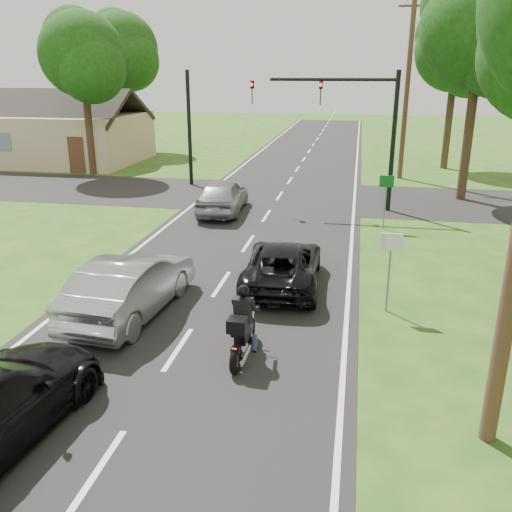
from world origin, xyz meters
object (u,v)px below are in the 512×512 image
at_px(silver_sedan, 131,286).
at_px(traffic_signal, 351,115).
at_px(silver_suv, 223,195).
at_px(dark_suv, 283,264).
at_px(utility_pole_far, 407,87).
at_px(motorcycle_rider, 243,330).
at_px(sign_white, 391,253).
at_px(sign_green, 386,189).

bearing_deg(silver_sedan, traffic_signal, -107.86).
bearing_deg(silver_suv, dark_suv, 112.38).
bearing_deg(silver_sedan, dark_suv, -138.37).
relative_size(silver_suv, utility_pole_far, 0.45).
bearing_deg(traffic_signal, motorcycle_rider, -97.37).
xyz_separation_m(silver_suv, sign_white, (6.70, -9.30, 0.83)).
xyz_separation_m(utility_pole_far, sign_green, (-1.30, -11.02, -3.49)).
height_order(dark_suv, sign_green, sign_green).
distance_m(silver_suv, sign_white, 11.50).
bearing_deg(motorcycle_rider, utility_pole_far, 79.82).
relative_size(motorcycle_rider, utility_pole_far, 0.20).
relative_size(sign_white, sign_green, 1.00).
xyz_separation_m(motorcycle_rider, sign_white, (3.18, 3.08, 0.93)).
relative_size(dark_suv, traffic_signal, 0.71).
relative_size(silver_suv, sign_white, 2.10).
bearing_deg(sign_white, silver_sedan, -167.95).
relative_size(silver_sedan, silver_suv, 1.06).
height_order(traffic_signal, sign_white, traffic_signal).
bearing_deg(traffic_signal, sign_white, -82.95).
height_order(motorcycle_rider, traffic_signal, traffic_signal).
bearing_deg(dark_suv, sign_white, 153.37).
relative_size(silver_suv, sign_green, 2.10).
bearing_deg(sign_green, traffic_signal, 117.38).
bearing_deg(silver_suv, motorcycle_rider, 102.92).
bearing_deg(utility_pole_far, silver_sedan, -111.31).
xyz_separation_m(motorcycle_rider, dark_suv, (0.27, 4.38, -0.03)).
height_order(motorcycle_rider, utility_pole_far, utility_pole_far).
bearing_deg(utility_pole_far, sign_white, -94.51).
relative_size(utility_pole_far, sign_white, 4.71).
height_order(dark_suv, utility_pole_far, utility_pole_far).
distance_m(motorcycle_rider, dark_suv, 4.39).
relative_size(dark_suv, sign_white, 2.13).
height_order(silver_sedan, silver_suv, silver_sedan).
height_order(silver_sedan, utility_pole_far, utility_pole_far).
bearing_deg(utility_pole_far, motorcycle_rider, -101.97).
bearing_deg(silver_suv, silver_sedan, 88.36).
distance_m(motorcycle_rider, sign_white, 4.52).
xyz_separation_m(traffic_signal, sign_green, (1.56, -3.02, -2.54)).
relative_size(silver_sedan, sign_green, 2.21).
bearing_deg(sign_white, utility_pole_far, 85.49).
height_order(dark_suv, traffic_signal, traffic_signal).
height_order(silver_sedan, traffic_signal, traffic_signal).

